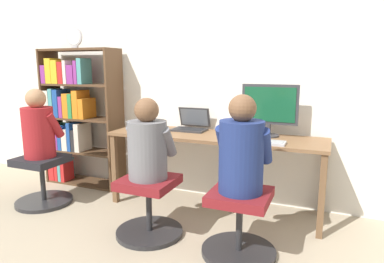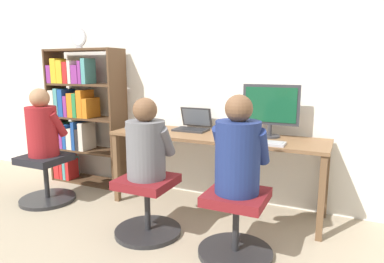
{
  "view_description": "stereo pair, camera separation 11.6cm",
  "coord_description": "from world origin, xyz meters",
  "px_view_note": "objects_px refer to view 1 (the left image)",
  "views": [
    {
      "loc": [
        1.01,
        -2.71,
        1.36
      ],
      "look_at": [
        -0.14,
        0.06,
        0.79
      ],
      "focal_mm": 32.0,
      "sensor_mm": 36.0,
      "label": 1
    },
    {
      "loc": [
        1.11,
        -2.67,
        1.36
      ],
      "look_at": [
        -0.14,
        0.06,
        0.79
      ],
      "focal_mm": 32.0,
      "sensor_mm": 36.0,
      "label": 2
    }
  ],
  "objects_px": {
    "person_near_shelf": "(39,128)",
    "office_chair_right": "(149,206)",
    "person_at_laptop": "(148,144)",
    "office_chair_side": "(43,180)",
    "bookshelf": "(73,115)",
    "office_chair_left": "(239,222)",
    "keyboard": "(262,142)",
    "person_at_monitor": "(241,151)",
    "desktop_monitor": "(269,109)",
    "laptop": "(191,125)",
    "desk_clock": "(74,37)"
  },
  "relations": [
    {
      "from": "desktop_monitor",
      "to": "desk_clock",
      "type": "relative_size",
      "value": 2.34
    },
    {
      "from": "office_chair_left",
      "to": "person_at_monitor",
      "type": "bearing_deg",
      "value": 90.0
    },
    {
      "from": "bookshelf",
      "to": "office_chair_side",
      "type": "height_order",
      "value": "bookshelf"
    },
    {
      "from": "person_near_shelf",
      "to": "laptop",
      "type": "bearing_deg",
      "value": 27.6
    },
    {
      "from": "person_at_laptop",
      "to": "person_near_shelf",
      "type": "xyz_separation_m",
      "value": [
        -1.31,
        0.16,
        0.02
      ]
    },
    {
      "from": "office_chair_left",
      "to": "office_chair_right",
      "type": "xyz_separation_m",
      "value": [
        -0.76,
        0.01,
        0.0
      ]
    },
    {
      "from": "laptop",
      "to": "person_near_shelf",
      "type": "xyz_separation_m",
      "value": [
        -1.32,
        -0.69,
        0.0
      ]
    },
    {
      "from": "laptop",
      "to": "office_chair_right",
      "type": "distance_m",
      "value": 1.01
    },
    {
      "from": "office_chair_left",
      "to": "person_at_laptop",
      "type": "height_order",
      "value": "person_at_laptop"
    },
    {
      "from": "office_chair_left",
      "to": "office_chair_right",
      "type": "relative_size",
      "value": 1.0
    },
    {
      "from": "desktop_monitor",
      "to": "office_chair_side",
      "type": "bearing_deg",
      "value": -162.18
    },
    {
      "from": "office_chair_left",
      "to": "person_at_monitor",
      "type": "height_order",
      "value": "person_at_monitor"
    },
    {
      "from": "person_at_laptop",
      "to": "office_chair_side",
      "type": "height_order",
      "value": "person_at_laptop"
    },
    {
      "from": "bookshelf",
      "to": "office_chair_left",
      "type": "bearing_deg",
      "value": -20.18
    },
    {
      "from": "laptop",
      "to": "keyboard",
      "type": "bearing_deg",
      "value": -22.93
    },
    {
      "from": "desktop_monitor",
      "to": "person_at_monitor",
      "type": "relative_size",
      "value": 0.74
    },
    {
      "from": "keyboard",
      "to": "office_chair_right",
      "type": "bearing_deg",
      "value": -146.54
    },
    {
      "from": "office_chair_right",
      "to": "desk_clock",
      "type": "height_order",
      "value": "desk_clock"
    },
    {
      "from": "desktop_monitor",
      "to": "office_chair_right",
      "type": "height_order",
      "value": "desktop_monitor"
    },
    {
      "from": "person_at_laptop",
      "to": "desk_clock",
      "type": "xyz_separation_m",
      "value": [
        -1.28,
        0.72,
        0.91
      ]
    },
    {
      "from": "person_at_monitor",
      "to": "office_chair_side",
      "type": "height_order",
      "value": "person_at_monitor"
    },
    {
      "from": "bookshelf",
      "to": "desk_clock",
      "type": "bearing_deg",
      "value": -25.29
    },
    {
      "from": "bookshelf",
      "to": "laptop",
      "type": "bearing_deg",
      "value": 2.6
    },
    {
      "from": "office_chair_left",
      "to": "person_at_monitor",
      "type": "xyz_separation_m",
      "value": [
        -0.0,
        0.01,
        0.54
      ]
    },
    {
      "from": "laptop",
      "to": "office_chair_right",
      "type": "height_order",
      "value": "laptop"
    },
    {
      "from": "desktop_monitor",
      "to": "office_chair_left",
      "type": "height_order",
      "value": "desktop_monitor"
    },
    {
      "from": "office_chair_right",
      "to": "bookshelf",
      "type": "distance_m",
      "value": 1.74
    },
    {
      "from": "office_chair_right",
      "to": "person_at_monitor",
      "type": "distance_m",
      "value": 0.93
    },
    {
      "from": "person_near_shelf",
      "to": "office_chair_right",
      "type": "bearing_deg",
      "value": -7.33
    },
    {
      "from": "person_at_laptop",
      "to": "bookshelf",
      "type": "height_order",
      "value": "bookshelf"
    },
    {
      "from": "laptop",
      "to": "office_chair_left",
      "type": "bearing_deg",
      "value": -49.52
    },
    {
      "from": "office_chair_left",
      "to": "person_near_shelf",
      "type": "xyz_separation_m",
      "value": [
        -2.07,
        0.18,
        0.53
      ]
    },
    {
      "from": "person_at_laptop",
      "to": "person_near_shelf",
      "type": "height_order",
      "value": "person_near_shelf"
    },
    {
      "from": "desktop_monitor",
      "to": "person_near_shelf",
      "type": "relative_size",
      "value": 0.76
    },
    {
      "from": "keyboard",
      "to": "office_chair_right",
      "type": "distance_m",
      "value": 1.08
    },
    {
      "from": "desktop_monitor",
      "to": "person_at_laptop",
      "type": "relative_size",
      "value": 0.79
    },
    {
      "from": "keyboard",
      "to": "office_chair_left",
      "type": "relative_size",
      "value": 0.69
    },
    {
      "from": "office_chair_left",
      "to": "person_at_laptop",
      "type": "xyz_separation_m",
      "value": [
        -0.76,
        0.02,
        0.51
      ]
    },
    {
      "from": "office_chair_right",
      "to": "person_at_monitor",
      "type": "height_order",
      "value": "person_at_monitor"
    },
    {
      "from": "laptop",
      "to": "keyboard",
      "type": "xyz_separation_m",
      "value": [
        0.79,
        -0.33,
        -0.03
      ]
    },
    {
      "from": "desktop_monitor",
      "to": "office_chair_right",
      "type": "relative_size",
      "value": 0.93
    },
    {
      "from": "office_chair_right",
      "to": "desk_clock",
      "type": "bearing_deg",
      "value": 150.64
    },
    {
      "from": "person_at_monitor",
      "to": "desk_clock",
      "type": "height_order",
      "value": "desk_clock"
    },
    {
      "from": "keyboard",
      "to": "laptop",
      "type": "bearing_deg",
      "value": 157.07
    },
    {
      "from": "office_chair_right",
      "to": "office_chair_side",
      "type": "bearing_deg",
      "value": 172.88
    },
    {
      "from": "keyboard",
      "to": "person_at_monitor",
      "type": "bearing_deg",
      "value": -94.42
    },
    {
      "from": "keyboard",
      "to": "person_near_shelf",
      "type": "height_order",
      "value": "person_near_shelf"
    },
    {
      "from": "keyboard",
      "to": "person_at_laptop",
      "type": "bearing_deg",
      "value": -146.77
    },
    {
      "from": "office_chair_left",
      "to": "bookshelf",
      "type": "bearing_deg",
      "value": 159.82
    },
    {
      "from": "person_at_laptop",
      "to": "keyboard",
      "type": "bearing_deg",
      "value": 33.23
    }
  ]
}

